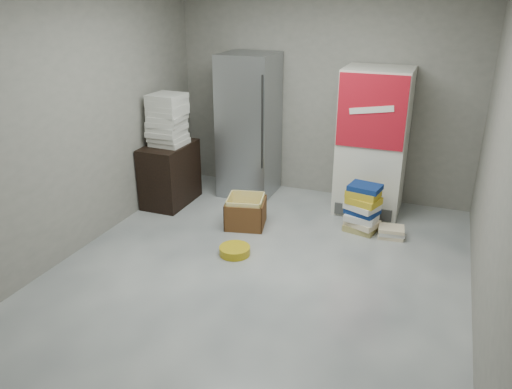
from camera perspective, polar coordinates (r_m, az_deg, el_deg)
The scene contains 10 objects.
ground at distance 4.98m, azimuth -0.29°, elevation -9.61°, with size 5.00×5.00×0.00m, color beige.
room_shell at distance 4.31m, azimuth -0.33°, elevation 11.15°, with size 4.04×5.04×2.82m.
steel_fridge at distance 6.75m, azimuth -0.79°, elevation 7.85°, with size 0.70×0.72×1.90m.
coke_cooler at distance 6.35m, azimuth 13.21°, elevation 5.90°, with size 0.80×0.73×1.80m.
wood_shelf at distance 6.65m, azimuth -9.80°, elevation 2.32°, with size 0.50×0.80×0.80m, color black.
supply_box_stack at distance 6.44m, azimuth -10.09°, elevation 8.40°, with size 0.44×0.44×0.65m.
phonebook_stack_main at distance 5.92m, azimuth 12.08°, elevation -1.56°, with size 0.45×0.41×0.58m.
phonebook_stack_side at distance 5.94m, azimuth 15.19°, elevation -4.16°, with size 0.32×0.27×0.13m.
cardboard_box at distance 5.99m, azimuth -1.18°, elevation -2.20°, with size 0.54×0.54×0.37m.
bucket_lid at distance 5.39m, azimuth -2.45°, elevation -6.42°, with size 0.33×0.33×0.09m, color gold.
Camera 1 is at (1.55, -3.93, 2.62)m, focal length 35.00 mm.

